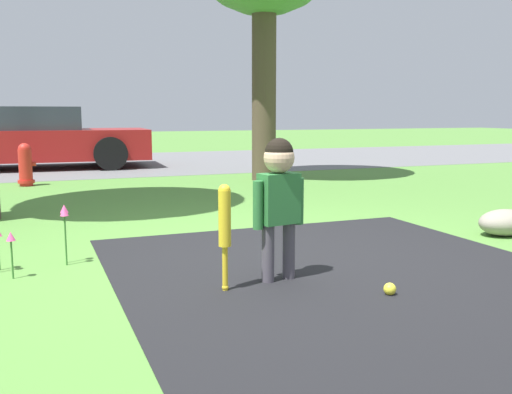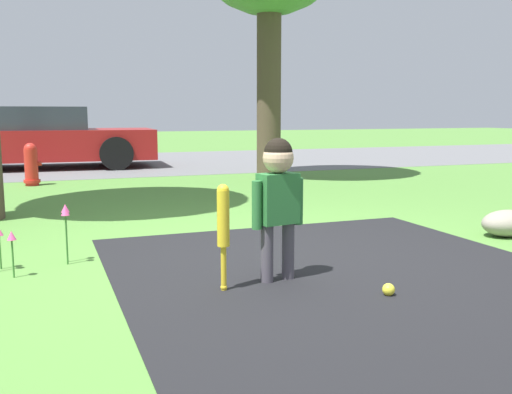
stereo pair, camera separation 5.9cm
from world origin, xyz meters
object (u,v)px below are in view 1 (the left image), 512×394
Objects in this scene: baseball_bat at (225,222)px; sports_ball at (390,289)px; parked_car at (37,139)px; child at (279,189)px; fire_hydrant at (25,165)px.

baseball_bat is 8.72× the size of sports_ball.
parked_car is (-0.95, 8.84, 0.15)m from baseball_bat.
fire_hydrant is at bearing 95.07° from child.
child reaches higher than sports_ball.
baseball_bat is 6.08m from fire_hydrant.
sports_ball is 6.74m from fire_hydrant.
child is 8.86m from parked_car.
baseball_bat reaches higher than sports_ball.
sports_ball is 9.48m from parked_car.
child is at bearing 12.05° from baseball_bat.
child is 0.44m from baseball_bat.
child is at bearing 133.19° from sports_ball.
parked_car reaches higher than child.
child is 0.22× the size of parked_car.
parked_car reaches higher than baseball_bat.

